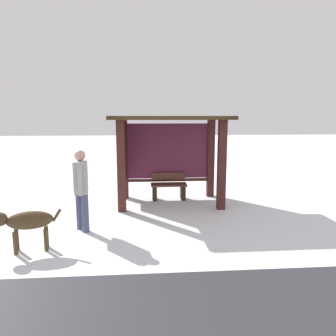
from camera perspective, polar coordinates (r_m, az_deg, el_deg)
name	(u,v)px	position (r m, az deg, el deg)	size (l,w,h in m)	color
ground_plane	(170,203)	(8.58, 0.33, -6.34)	(60.00, 60.00, 0.00)	silver
bus_shelter	(166,141)	(8.44, -0.36, 4.99)	(3.06, 1.89, 2.33)	#401C19
bench_left_inside	(169,188)	(8.86, 0.13, -3.63)	(1.00, 0.42, 0.73)	brown
person_walking	(81,184)	(6.57, -15.48, -2.74)	(0.32, 0.67, 1.67)	#ADA9AD
dog	(26,222)	(5.99, -24.36, -8.87)	(1.08, 0.45, 0.74)	#4A3821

